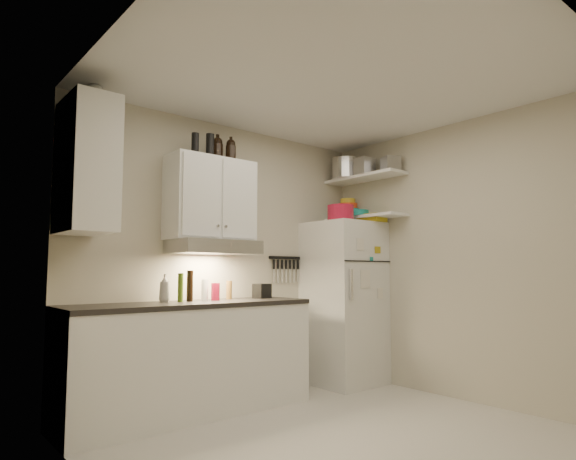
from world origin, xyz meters
TOP-DOWN VIEW (x-y plane):
  - floor at (0.00, 0.00)m, footprint 3.20×3.00m
  - ceiling at (0.00, 0.00)m, footprint 3.20×3.00m
  - back_wall at (0.00, 1.51)m, footprint 3.20×0.02m
  - left_wall at (-1.61, 0.00)m, footprint 0.02×3.00m
  - right_wall at (1.61, 0.00)m, footprint 0.02×3.00m
  - base_cabinet at (-0.55, 1.20)m, footprint 2.10×0.60m
  - countertop at (-0.55, 1.20)m, footprint 2.10×0.62m
  - upper_cabinet at (-0.30, 1.33)m, footprint 0.80×0.33m
  - side_cabinet at (-1.44, 1.20)m, footprint 0.33×0.55m
  - range_hood at (-0.30, 1.27)m, footprint 0.76×0.46m
  - fridge at (1.25, 1.16)m, footprint 0.70×0.68m
  - shelf_hi at (1.45, 1.02)m, footprint 0.30×0.95m
  - shelf_lo at (1.45, 1.02)m, footprint 0.30×0.95m
  - knife_strip at (0.70, 1.49)m, footprint 0.42×0.02m
  - dutch_oven at (1.04, 1.00)m, footprint 0.32×0.32m
  - book_stack at (1.44, 0.92)m, footprint 0.23×0.27m
  - spice_jar at (1.37, 1.04)m, footprint 0.07×0.07m
  - stock_pot at (1.39, 1.24)m, footprint 0.34×0.34m
  - tin_a at (1.38, 0.96)m, footprint 0.19×0.18m
  - tin_b at (1.49, 0.70)m, footprint 0.22×0.22m
  - bowl_teal at (1.47, 1.30)m, footprint 0.27×0.27m
  - bowl_orange at (1.48, 1.31)m, footprint 0.22×0.22m
  - bowl_yellow at (1.48, 1.31)m, footprint 0.17×0.17m
  - plates at (1.37, 1.06)m, footprint 0.26×0.26m
  - growler_a at (-0.19, 1.41)m, footprint 0.13×0.13m
  - growler_b at (-0.09, 1.34)m, footprint 0.11×0.11m
  - thermos_a at (-0.35, 1.27)m, footprint 0.08×0.08m
  - thermos_b at (-0.51, 1.27)m, footprint 0.07×0.07m
  - side_jar at (-1.37, 1.28)m, footprint 0.13×0.13m
  - soap_bottle at (-0.73, 1.35)m, footprint 0.13×0.13m
  - pepper_mill at (-0.09, 1.34)m, footprint 0.05×0.05m
  - oil_bottle at (-0.63, 1.25)m, footprint 0.06×0.06m
  - vinegar_bottle at (-0.53, 1.27)m, footprint 0.07×0.07m
  - clear_bottle at (-0.34, 1.34)m, footprint 0.08×0.08m
  - red_jar at (-0.28, 1.27)m, footprint 0.09×0.09m
  - caddy at (0.25, 1.29)m, footprint 0.18×0.15m

SIDE VIEW (x-z plane):
  - floor at x=0.00m, z-range -0.02..0.00m
  - base_cabinet at x=-0.55m, z-range 0.00..0.88m
  - fridge at x=1.25m, z-range 0.00..1.70m
  - countertop at x=-0.55m, z-range 0.88..0.92m
  - caddy at x=0.25m, z-range 0.92..1.06m
  - red_jar at x=-0.28m, z-range 0.92..1.07m
  - pepper_mill at x=-0.09m, z-range 0.92..1.09m
  - clear_bottle at x=-0.34m, z-range 0.92..1.11m
  - oil_bottle at x=-0.63m, z-range 0.92..1.16m
  - soap_bottle at x=-0.73m, z-range 0.92..1.18m
  - vinegar_bottle at x=-0.53m, z-range 0.92..1.18m
  - back_wall at x=0.00m, z-range 0.00..2.60m
  - left_wall at x=-1.61m, z-range 0.00..2.60m
  - right_wall at x=1.61m, z-range 0.00..2.60m
  - knife_strip at x=0.70m, z-range 1.31..1.33m
  - range_hood at x=-0.30m, z-range 1.33..1.45m
  - book_stack at x=1.44m, z-range 1.70..1.79m
  - spice_jar at x=1.37m, z-range 1.70..1.80m
  - shelf_lo at x=1.45m, z-range 1.75..1.77m
  - dutch_oven at x=1.04m, z-range 1.70..1.86m
  - plates at x=1.37m, z-range 1.77..1.84m
  - upper_cabinet at x=-0.30m, z-range 1.45..2.20m
  - bowl_teal at x=1.47m, z-range 1.77..1.88m
  - bowl_orange at x=1.48m, z-range 1.88..1.95m
  - side_cabinet at x=-1.44m, z-range 1.45..2.45m
  - bowl_yellow at x=1.48m, z-range 1.95..2.00m
  - shelf_hi at x=1.45m, z-range 2.19..2.22m
  - thermos_b at x=-0.51m, z-range 2.20..2.39m
  - tin_b at x=1.49m, z-range 2.21..2.38m
  - thermos_a at x=-0.35m, z-range 2.20..2.41m
  - tin_a at x=1.38m, z-range 2.21..2.40m
  - growler_b at x=-0.09m, z-range 2.20..2.43m
  - growler_a at x=-0.19m, z-range 2.20..2.45m
  - stock_pot at x=1.39m, z-range 2.21..2.44m
  - side_jar at x=-1.37m, z-range 2.45..2.59m
  - ceiling at x=0.00m, z-range 2.60..2.62m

